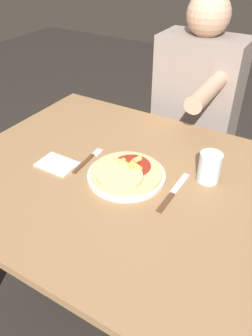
# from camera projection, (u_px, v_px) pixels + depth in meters

# --- Properties ---
(ground_plane) EXTENTS (8.00, 8.00, 0.00)m
(ground_plane) POSITION_uv_depth(u_px,v_px,m) (124.00, 299.00, 1.56)
(ground_plane) COLOR #2D2823
(dining_table) EXTENTS (1.19, 0.94, 0.74)m
(dining_table) POSITION_uv_depth(u_px,v_px,m) (124.00, 198.00, 1.18)
(dining_table) COLOR #9E754C
(dining_table) RESTS_ON ground_plane
(plate) EXTENTS (0.27, 0.27, 0.01)m
(plate) POSITION_uv_depth(u_px,v_px,m) (126.00, 176.00, 1.11)
(plate) COLOR silver
(plate) RESTS_ON dining_table
(pizza) EXTENTS (0.24, 0.24, 0.04)m
(pizza) POSITION_uv_depth(u_px,v_px,m) (125.00, 172.00, 1.10)
(pizza) COLOR #E0C689
(pizza) RESTS_ON plate
(fork) EXTENTS (0.03, 0.18, 0.00)m
(fork) POSITION_uv_depth(u_px,v_px,m) (90.00, 159.00, 1.21)
(fork) COLOR brown
(fork) RESTS_ON dining_table
(knife) EXTENTS (0.02, 0.22, 0.00)m
(knife) POSITION_uv_depth(u_px,v_px,m) (173.00, 192.00, 1.05)
(knife) COLOR brown
(knife) RESTS_ON dining_table
(drinking_glass) EXTENTS (0.07, 0.07, 0.10)m
(drinking_glass) POSITION_uv_depth(u_px,v_px,m) (210.00, 167.00, 1.08)
(drinking_glass) COLOR silver
(drinking_glass) RESTS_ON dining_table
(napkin) EXTENTS (0.14, 0.10, 0.01)m
(napkin) POSITION_uv_depth(u_px,v_px,m) (57.00, 164.00, 1.18)
(napkin) COLOR silver
(napkin) RESTS_ON dining_table
(person_diner) EXTENTS (0.39, 0.52, 1.24)m
(person_diner) POSITION_uv_depth(u_px,v_px,m) (197.00, 106.00, 1.60)
(person_diner) COLOR #2D2D38
(person_diner) RESTS_ON ground_plane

